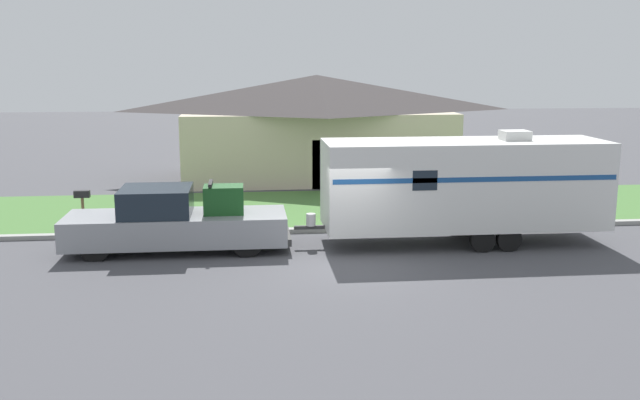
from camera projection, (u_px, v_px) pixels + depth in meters
ground_plane at (349, 264)px, 19.19m from camera, size 120.00×120.00×0.00m
curb_strip at (332, 230)px, 22.84m from camera, size 80.00×0.30×0.14m
lawn_strip at (320, 208)px, 26.41m from camera, size 80.00×7.00×0.03m
house_across_street at (317, 125)px, 32.95m from camera, size 12.99×6.70×4.75m
pickup_truck at (176, 222)px, 20.45m from camera, size 6.39×2.08×1.99m
travel_trailer at (464, 184)px, 21.14m from camera, size 9.22×2.45×3.37m
mailbox at (82, 201)px, 22.46m from camera, size 0.48×0.20×1.38m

